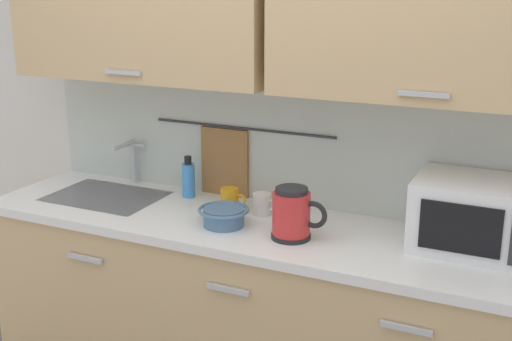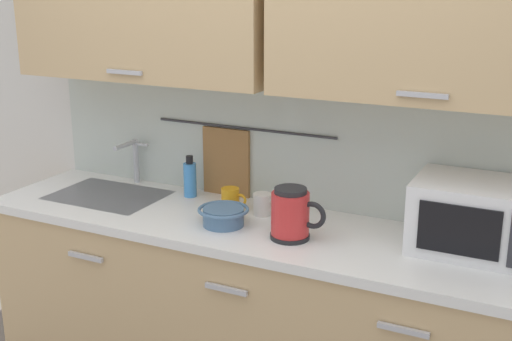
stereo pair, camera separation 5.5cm
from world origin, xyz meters
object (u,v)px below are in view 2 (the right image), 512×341
(microwave, at_px, (477,217))
(mug_by_kettle, at_px, (263,204))
(mug_near_sink, at_px, (231,199))
(dish_soap_bottle, at_px, (190,179))
(mixing_bowl, at_px, (223,215))
(electric_kettle, at_px, (291,214))

(microwave, relative_size, mug_by_kettle, 3.83)
(microwave, distance_m, mug_near_sink, 1.05)
(microwave, bearing_deg, mug_by_kettle, -179.85)
(microwave, bearing_deg, dish_soap_bottle, 176.83)
(dish_soap_bottle, distance_m, mug_near_sink, 0.27)
(microwave, distance_m, mixing_bowl, 1.00)
(mixing_bowl, xyz_separation_m, mug_by_kettle, (0.09, 0.19, 0.00))
(microwave, height_order, dish_soap_bottle, microwave)
(dish_soap_bottle, bearing_deg, mug_near_sink, -15.20)
(mixing_bowl, bearing_deg, mug_near_sink, 109.80)
(mug_near_sink, distance_m, mixing_bowl, 0.21)
(dish_soap_bottle, bearing_deg, mug_by_kettle, -10.16)
(microwave, xyz_separation_m, mixing_bowl, (-0.97, -0.19, -0.09))
(mug_near_sink, height_order, mug_by_kettle, same)
(dish_soap_bottle, distance_m, mixing_bowl, 0.42)
(dish_soap_bottle, xyz_separation_m, mug_by_kettle, (0.41, -0.07, -0.04))
(electric_kettle, relative_size, mug_by_kettle, 1.89)
(microwave, relative_size, mug_near_sink, 3.83)
(electric_kettle, bearing_deg, mug_by_kettle, 138.25)
(electric_kettle, height_order, mug_by_kettle, electric_kettle)
(microwave, bearing_deg, mug_near_sink, 179.85)
(electric_kettle, bearing_deg, dish_soap_bottle, 156.97)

